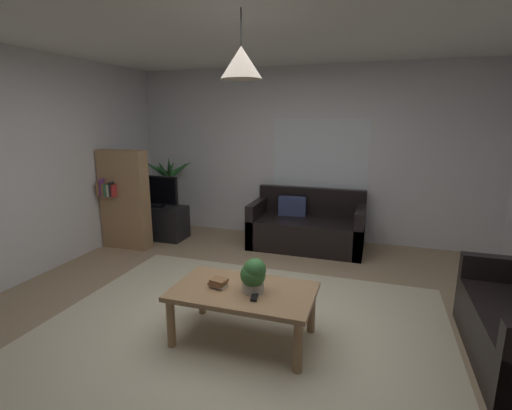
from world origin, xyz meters
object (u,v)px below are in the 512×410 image
object	(u,v)px
book_on_table_1	(218,283)
bookshelf_corner	(124,199)
coffee_table	(243,297)
tv_stand	(158,222)
book_on_table_0	(218,286)
potted_plant_on_table	(254,275)
couch_under_window	(307,228)
tv	(155,191)
potted_palm_corner	(170,194)
book_on_table_2	(219,280)
remote_on_table_0	(255,296)
pendant_lamp	(241,62)

from	to	relation	value
book_on_table_1	bookshelf_corner	xyz separation A→B (m)	(-2.19, 1.71, 0.22)
coffee_table	tv_stand	bearing A→B (deg)	135.31
book_on_table_0	tv_stand	world-z (taller)	tv_stand
potted_plant_on_table	couch_under_window	bearing A→B (deg)	90.65
tv	potted_palm_corner	distance (m)	0.52
book_on_table_0	potted_palm_corner	xyz separation A→B (m)	(-2.05, 2.70, 0.13)
potted_plant_on_table	book_on_table_2	bearing A→B (deg)	-178.67
book_on_table_1	potted_plant_on_table	distance (m)	0.33
remote_on_table_0	potted_palm_corner	distance (m)	3.67
tv	couch_under_window	bearing A→B (deg)	7.67
potted_palm_corner	couch_under_window	bearing A→B (deg)	-4.66
potted_plant_on_table	coffee_table	bearing A→B (deg)	167.57
book_on_table_1	tv_stand	world-z (taller)	book_on_table_1
couch_under_window	book_on_table_0	xyz separation A→B (m)	(-0.28, -2.51, 0.19)
coffee_table	pendant_lamp	bearing A→B (deg)	-116.57
pendant_lamp	tv_stand	bearing A→B (deg)	135.31
book_on_table_1	potted_plant_on_table	world-z (taller)	potted_plant_on_table
tv	bookshelf_corner	xyz separation A→B (m)	(-0.19, -0.49, -0.04)
coffee_table	book_on_table_0	bearing A→B (deg)	-172.61
book_on_table_2	potted_palm_corner	world-z (taller)	potted_palm_corner
pendant_lamp	coffee_table	bearing A→B (deg)	63.43
book_on_table_1	bookshelf_corner	size ratio (longest dim) A/B	0.09
coffee_table	tv_stand	distance (m)	3.13
potted_palm_corner	pendant_lamp	bearing A→B (deg)	-49.77
tv_stand	potted_plant_on_table	bearing A→B (deg)	-43.74
book_on_table_0	tv_stand	bearing A→B (deg)	132.13
book_on_table_1	potted_palm_corner	bearing A→B (deg)	127.13
book_on_table_1	book_on_table_2	world-z (taller)	book_on_table_2
remote_on_table_0	tv	distance (m)	3.29
tv	bookshelf_corner	world-z (taller)	bookshelf_corner
tv	pendant_lamp	world-z (taller)	pendant_lamp
book_on_table_2	bookshelf_corner	distance (m)	2.80
coffee_table	book_on_table_0	size ratio (longest dim) A/B	8.77
book_on_table_1	pendant_lamp	world-z (taller)	pendant_lamp
couch_under_window	book_on_table_1	size ratio (longest dim) A/B	12.73
couch_under_window	potted_palm_corner	bearing A→B (deg)	175.34
book_on_table_0	tv_stand	size ratio (longest dim) A/B	0.15
couch_under_window	book_on_table_1	xyz separation A→B (m)	(-0.28, -2.52, 0.21)
coffee_table	book_on_table_1	xyz separation A→B (m)	(-0.22, -0.03, 0.10)
book_on_table_1	tv_stand	xyz separation A→B (m)	(-2.01, 2.23, -0.24)
tv	pendant_lamp	distance (m)	3.44
remote_on_table_0	bookshelf_corner	world-z (taller)	bookshelf_corner
book_on_table_1	pendant_lamp	bearing A→B (deg)	7.99
coffee_table	bookshelf_corner	world-z (taller)	bookshelf_corner
tv_stand	bookshelf_corner	size ratio (longest dim) A/B	0.64
couch_under_window	book_on_table_1	world-z (taller)	couch_under_window
book_on_table_0	pendant_lamp	bearing A→B (deg)	7.39
coffee_table	potted_plant_on_table	bearing A→B (deg)	-12.43
potted_plant_on_table	bookshelf_corner	bearing A→B (deg)	145.78
tv_stand	pendant_lamp	size ratio (longest dim) A/B	1.89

